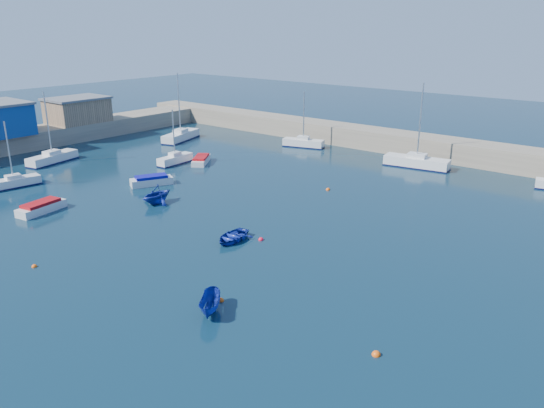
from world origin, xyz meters
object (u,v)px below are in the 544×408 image
Objects in this scene: motorboat_0 at (41,207)px; dinghy_left at (156,194)px; sailboat_1 at (14,182)px; motorboat_1 at (151,181)px; dinghy_right at (210,304)px; sailboat_6 at (417,162)px; sailboat_4 at (181,136)px; dinghy_center at (232,237)px; brick_shed_a at (78,111)px; motorboat_2 at (201,160)px; sailboat_5 at (303,143)px; sailboat_3 at (175,159)px; sailboat_2 at (52,158)px.

motorboat_0 is 10.42m from dinghy_left.
sailboat_1 is at bearing -162.47° from dinghy_left.
dinghy_right is at bearing -5.23° from motorboat_1.
motorboat_1 is (-18.90, -24.88, -0.18)m from sailboat_6.
motorboat_0 is at bearing 143.36° from sailboat_6.
sailboat_1 is 0.70× the size of sailboat_6.
motorboat_0 is at bearing -81.80° from sailboat_4.
sailboat_4 reaches higher than sailboat_1.
sailboat_4 is 39.83m from dinghy_center.
motorboat_2 is at bearing 2.14° from brick_shed_a.
dinghy_left is at bearing 170.12° from sailboat_5.
sailboat_3 is 18.87m from sailboat_5.
sailboat_3 reaches higher than motorboat_1.
motorboat_0 is (3.93, -19.55, -0.11)m from sailboat_3.
sailboat_3 is 3.19m from motorboat_2.
dinghy_center is at bearing 16.02° from sailboat_1.
sailboat_3 reaches higher than motorboat_2.
brick_shed_a is 2.66× the size of dinghy_right.
sailboat_6 reaches higher than dinghy_right.
motorboat_2 is 25.48m from dinghy_center.
motorboat_1 is 10.31m from motorboat_2.
motorboat_2 is 1.50× the size of dinghy_right.
sailboat_3 is 15.16m from dinghy_left.
sailboat_1 reaches higher than motorboat_1.
brick_shed_a is 1.74× the size of motorboat_1.
brick_shed_a is 1.78× the size of motorboat_2.
sailboat_5 is 16.00m from motorboat_2.
brick_shed_a is 49.58m from sailboat_6.
motorboat_0 reaches higher than dinghy_center.
sailboat_4 is at bearing 104.64° from dinghy_right.
sailboat_5 is at bearing 108.55° from dinghy_center.
dinghy_center is (22.24, -13.51, -0.22)m from sailboat_3.
sailboat_4 reaches higher than sailboat_3.
dinghy_left is (10.18, -11.23, 0.32)m from sailboat_3.
sailboat_3 is 14.05m from sailboat_4.
sailboat_5 is at bearing 83.23° from dinghy_right.
dinghy_center is 1.01× the size of dinghy_left.
sailboat_6 is at bearing 79.10° from dinghy_center.
sailboat_2 is 0.88× the size of sailboat_6.
sailboat_3 is 9.14m from motorboat_1.
brick_shed_a is at bearing 155.86° from dinghy_left.
motorboat_2 is at bearing 41.52° from sailboat_3.
sailboat_6 is at bearing -107.97° from sailboat_5.
sailboat_3 reaches higher than dinghy_left.
sailboat_1 is at bearing -98.28° from sailboat_4.
sailboat_3 is 19.94m from motorboat_0.
sailboat_6 is (23.87, 17.20, 0.09)m from sailboat_3.
sailboat_4 reaches higher than motorboat_2.
dinghy_center is at bearing 7.87° from motorboat_1.
sailboat_6 reaches higher than sailboat_2.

